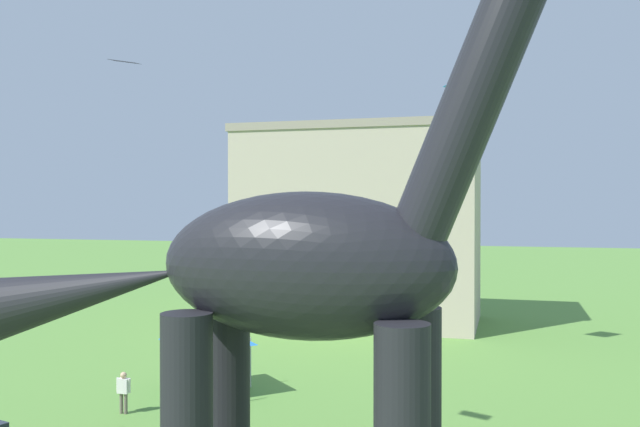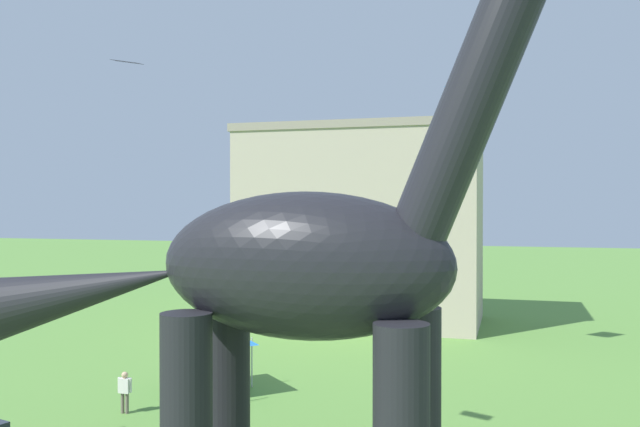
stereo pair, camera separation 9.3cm
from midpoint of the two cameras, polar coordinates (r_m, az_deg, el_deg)
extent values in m
cylinder|color=black|center=(17.12, 8.06, -16.53)|extent=(1.20, 1.20, 5.20)
cylinder|color=black|center=(18.42, -8.05, -15.27)|extent=(1.20, 1.20, 5.20)
cylinder|color=black|center=(16.44, -11.43, -17.27)|extent=(1.20, 1.20, 5.20)
ellipsoid|color=black|center=(15.83, -1.47, -4.45)|extent=(7.11, 3.06, 3.50)
cylinder|color=black|center=(15.63, 15.59, 16.20)|extent=(5.11, 1.31, 10.13)
cone|color=black|center=(18.56, -19.45, -6.21)|extent=(6.25, 1.75, 2.96)
cylinder|color=#6B6056|center=(26.63, -16.65, -15.20)|extent=(0.13, 0.13, 0.76)
cylinder|color=#6B6056|center=(26.53, -16.30, -15.26)|extent=(0.13, 0.13, 0.76)
cube|color=silver|center=(26.41, -16.48, -13.88)|extent=(0.41, 0.25, 0.54)
sphere|color=tan|center=(26.32, -16.48, -13.06)|extent=(0.24, 0.24, 0.24)
cylinder|color=silver|center=(26.53, -16.92, -13.75)|extent=(0.10, 0.10, 0.51)
cylinder|color=silver|center=(26.28, -16.03, -13.89)|extent=(0.10, 0.10, 0.51)
cylinder|color=#B2B2B7|center=(29.00, -6.03, -12.49)|extent=(0.06, 0.06, 2.10)
cylinder|color=#B2B2B7|center=(26.58, -8.25, -13.71)|extent=(0.06, 0.06, 2.10)
cylinder|color=#B2B2B7|center=(30.08, -10.92, -12.01)|extent=(0.06, 0.06, 2.10)
cylinder|color=#B2B2B7|center=(27.76, -13.48, -13.10)|extent=(0.06, 0.06, 2.10)
pyramid|color=#287AE5|center=(28.01, -9.67, -9.83)|extent=(3.15, 3.15, 0.90)
cube|color=black|center=(42.22, -16.36, 12.30)|extent=(1.98, 2.06, 0.33)
cube|color=#287AE5|center=(34.00, 12.13, 10.76)|extent=(2.10, 2.16, 0.33)
cube|color=#B7A893|center=(44.38, 3.38, -1.23)|extent=(15.18, 8.59, 12.33)
cube|color=gray|center=(44.63, 3.39, 7.03)|extent=(15.48, 8.76, 0.50)
camera|label=1|loc=(0.05, -90.15, 0.00)|focal=37.61mm
camera|label=2|loc=(0.05, 89.85, 0.00)|focal=37.61mm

